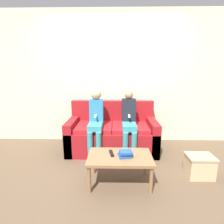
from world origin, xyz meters
name	(u,v)px	position (x,y,z in m)	size (l,w,h in m)	color
ground_plane	(112,162)	(0.00, 0.00, 0.00)	(10.00, 10.00, 0.00)	brown
wall_back	(113,79)	(0.00, 1.01, 1.30)	(8.00, 0.07, 2.60)	beige
couch	(112,134)	(0.00, 0.52, 0.30)	(1.60, 0.80, 0.88)	maroon
coffee_table	(120,159)	(0.12, -0.52, 0.34)	(0.82, 0.49, 0.39)	#8E6642
person_left	(96,118)	(-0.28, 0.33, 0.65)	(0.24, 0.55, 1.15)	teal
person_right	(129,120)	(0.29, 0.32, 0.62)	(0.24, 0.55, 1.12)	teal
tv_remote	(111,153)	(0.01, -0.47, 0.40)	(0.07, 0.17, 0.02)	black
book_stack	(126,154)	(0.19, -0.53, 0.42)	(0.20, 0.18, 0.08)	#23519E
storage_box	(199,166)	(1.24, -0.36, 0.16)	(0.36, 0.28, 0.31)	#CCB284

